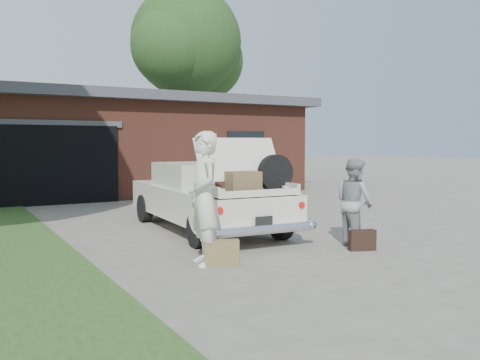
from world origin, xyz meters
TOP-DOWN VIEW (x-y plane):
  - ground at (0.00, 0.00)m, footprint 90.00×90.00m
  - house at (0.98, 11.47)m, footprint 12.80×7.80m
  - tree_right at (6.46, 16.99)m, footprint 6.32×5.50m
  - sedan at (0.17, 2.18)m, footprint 2.04×4.72m
  - woman_left at (-1.12, -0.33)m, footprint 0.56×0.75m
  - woman_right at (1.64, -0.38)m, footprint 0.60×0.75m
  - suitcase_left at (-0.96, -0.54)m, footprint 0.50×0.34m
  - suitcase_right at (1.48, -0.75)m, footprint 0.45×0.27m

SIDE VIEW (x-z plane):
  - ground at x=0.00m, z-range 0.00..0.00m
  - suitcase_right at x=1.48m, z-range 0.00..0.33m
  - suitcase_left at x=-0.96m, z-range 0.00..0.37m
  - sedan at x=0.17m, z-range -0.22..1.59m
  - woman_right at x=1.64m, z-range 0.00..1.46m
  - woman_left at x=-1.12m, z-range 0.00..1.89m
  - house at x=0.98m, z-range 0.02..3.32m
  - tree_right at x=6.46m, z-range 1.72..11.24m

